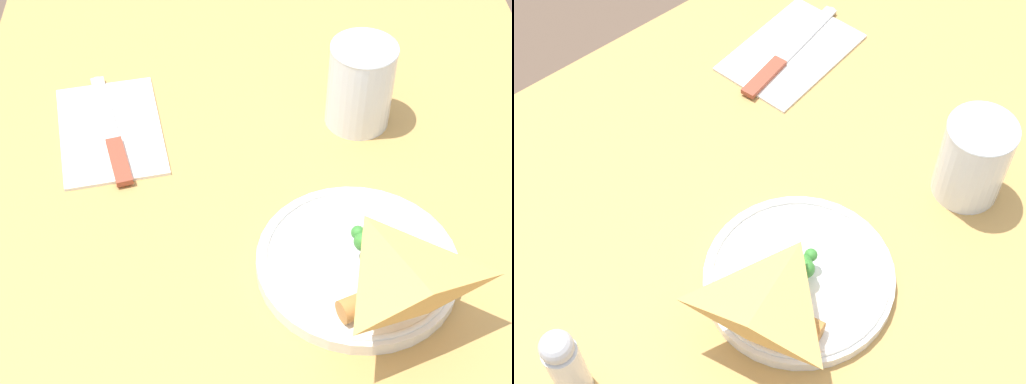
% 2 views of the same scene
% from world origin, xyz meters
% --- Properties ---
extents(dining_table, '(1.10, 0.75, 0.72)m').
position_xyz_m(dining_table, '(0.00, 0.00, 0.61)').
color(dining_table, tan).
rests_on(dining_table, ground_plane).
extents(plate_pizza, '(0.21, 0.21, 0.05)m').
position_xyz_m(plate_pizza, '(-0.06, -0.08, 0.74)').
color(plate_pizza, white).
rests_on(plate_pizza, dining_table).
extents(milk_glass, '(0.08, 0.08, 0.11)m').
position_xyz_m(milk_glass, '(0.18, -0.11, 0.78)').
color(milk_glass, white).
rests_on(milk_glass, dining_table).
extents(napkin_folded, '(0.20, 0.15, 0.00)m').
position_xyz_m(napkin_folded, '(0.17, 0.20, 0.73)').
color(napkin_folded, white).
rests_on(napkin_folded, dining_table).
extents(butter_knife, '(0.21, 0.07, 0.01)m').
position_xyz_m(butter_knife, '(0.16, 0.19, 0.73)').
color(butter_knife, '#99422D').
rests_on(butter_knife, napkin_folded).
extents(salt_shaker, '(0.04, 0.04, 0.11)m').
position_xyz_m(salt_shaker, '(-0.32, -0.02, 0.78)').
color(salt_shaker, silver).
rests_on(salt_shaker, dining_table).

